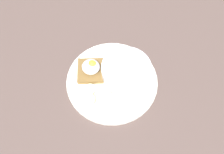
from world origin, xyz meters
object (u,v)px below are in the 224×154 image
object	(u,v)px
banana_slice_inner	(90,89)
oatmeal_bowl	(126,71)
banana_slice_front	(100,93)
toast_slice	(92,71)
poached_egg	(91,66)
banana_slice_left	(90,100)
banana_slice_back	(102,104)
banana_slice_right	(107,96)

from	to	relation	value
banana_slice_inner	oatmeal_bowl	bearing A→B (deg)	-136.06
banana_slice_inner	banana_slice_front	bearing A→B (deg)	175.96
banana_slice_front	banana_slice_inner	world-z (taller)	same
oatmeal_bowl	banana_slice_front	bearing A→B (deg)	57.32
toast_slice	poached_egg	bearing A→B (deg)	-127.35
oatmeal_bowl	banana_slice_left	distance (cm)	13.88
banana_slice_left	banana_slice_back	xyz separation A→B (cm)	(-3.92, 0.23, 0.03)
banana_slice_right	banana_slice_front	bearing A→B (deg)	-9.56
banana_slice_left	banana_slice_right	bearing A→B (deg)	-150.75
poached_egg	banana_slice_right	xyz separation A→B (cm)	(-7.55, 6.71, -2.65)
banana_slice_left	banana_slice_right	world-z (taller)	banana_slice_right
banana_slice_front	banana_slice_inner	distance (cm)	3.16
oatmeal_bowl	banana_slice_front	xyz separation A→B (cm)	(5.47, 8.53, -2.22)
banana_slice_left	banana_slice_back	world-z (taller)	same
toast_slice	banana_slice_back	xyz separation A→B (cm)	(-7.01, 9.40, -0.29)
banana_slice_back	banana_slice_left	bearing A→B (deg)	-3.36
banana_slice_front	banana_slice_left	size ratio (longest dim) A/B	0.77
oatmeal_bowl	toast_slice	size ratio (longest dim) A/B	1.37
poached_egg	banana_slice_inner	bearing A→B (deg)	107.37
poached_egg	toast_slice	bearing A→B (deg)	52.65
toast_slice	banana_slice_inner	distance (cm)	6.32
oatmeal_bowl	banana_slice_left	world-z (taller)	oatmeal_bowl
toast_slice	banana_slice_left	bearing A→B (deg)	108.61
oatmeal_bowl	banana_slice_right	size ratio (longest dim) A/B	3.68
poached_egg	banana_slice_inner	distance (cm)	6.97
oatmeal_bowl	banana_slice_right	bearing A→B (deg)	71.64
poached_egg	banana_slice_right	world-z (taller)	poached_egg
poached_egg	banana_slice_right	distance (cm)	10.45
oatmeal_bowl	poached_egg	xyz separation A→B (cm)	(10.52, 2.24, 0.62)
banana_slice_right	banana_slice_inner	size ratio (longest dim) A/B	1.05
oatmeal_bowl	banana_slice_left	bearing A→B (deg)	56.90
banana_slice_back	banana_slice_right	xyz separation A→B (cm)	(-0.59, -2.76, 0.15)
banana_slice_left	banana_slice_right	xyz separation A→B (cm)	(-4.51, -2.53, 0.17)
banana_slice_front	oatmeal_bowl	bearing A→B (deg)	-122.68
banana_slice_front	banana_slice_inner	xyz separation A→B (cm)	(3.15, -0.22, -0.01)
toast_slice	banana_slice_front	bearing A→B (deg)	129.32
banana_slice_left	banana_slice_back	size ratio (longest dim) A/B	1.18
poached_egg	banana_slice_right	size ratio (longest dim) A/B	1.35
oatmeal_bowl	banana_slice_right	world-z (taller)	oatmeal_bowl
oatmeal_bowl	banana_slice_right	distance (cm)	9.65
banana_slice_front	banana_slice_left	world-z (taller)	same
poached_egg	banana_slice_left	world-z (taller)	poached_egg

